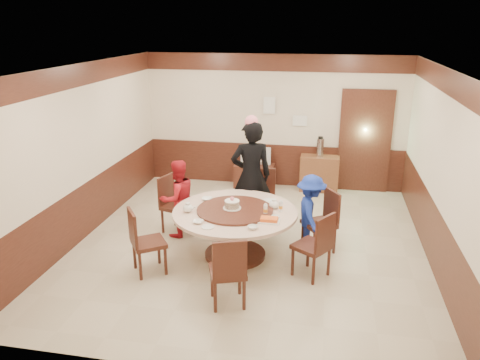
% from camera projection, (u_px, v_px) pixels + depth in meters
% --- Properties ---
extents(room, '(6.00, 6.04, 2.84)m').
position_uv_depth(room, '(251.00, 181.00, 7.26)').
color(room, beige).
rests_on(room, ground).
extents(banquet_table, '(1.86, 1.86, 0.78)m').
position_uv_depth(banquet_table, '(235.00, 224.00, 7.03)').
color(banquet_table, '#411D14').
rests_on(banquet_table, ground).
extents(chair_0, '(0.61, 0.61, 0.97)m').
position_uv_depth(chair_0, '(320.00, 232.00, 7.29)').
color(chair_0, '#411D14').
rests_on(chair_0, ground).
extents(chair_1, '(0.46, 0.47, 0.97)m').
position_uv_depth(chair_1, '(262.00, 207.00, 8.27)').
color(chair_1, '#411D14').
rests_on(chair_1, ground).
extents(chair_2, '(0.56, 0.55, 0.97)m').
position_uv_depth(chair_2, '(176.00, 214.00, 7.97)').
color(chair_2, '#411D14').
rests_on(chair_2, ground).
extents(chair_3, '(0.62, 0.61, 0.97)m').
position_uv_depth(chair_3, '(148.00, 253.00, 6.65)').
color(chair_3, '#411D14').
rests_on(chair_3, ground).
extents(chair_4, '(0.56, 0.57, 0.97)m').
position_uv_depth(chair_4, '(228.00, 283.00, 5.88)').
color(chair_4, '#411D14').
rests_on(chair_4, ground).
extents(chair_5, '(0.61, 0.61, 0.97)m').
position_uv_depth(chair_5, '(312.00, 256.00, 6.54)').
color(chair_5, '#411D14').
rests_on(chair_5, ground).
extents(person_standing, '(0.80, 0.66, 1.89)m').
position_uv_depth(person_standing, '(251.00, 176.00, 7.90)').
color(person_standing, black).
rests_on(person_standing, ground).
extents(person_red, '(0.80, 0.80, 1.31)m').
position_uv_depth(person_red, '(178.00, 199.00, 7.70)').
color(person_red, red).
rests_on(person_red, ground).
extents(person_blue, '(0.63, 0.88, 1.23)m').
position_uv_depth(person_blue, '(311.00, 213.00, 7.21)').
color(person_blue, '#172E97').
rests_on(person_blue, ground).
extents(birthday_cake, '(0.27, 0.27, 0.19)m').
position_uv_depth(birthday_cake, '(232.00, 204.00, 6.95)').
color(birthday_cake, white).
rests_on(birthday_cake, banquet_table).
extents(teapot_left, '(0.17, 0.15, 0.13)m').
position_uv_depth(teapot_left, '(188.00, 208.00, 6.90)').
color(teapot_left, white).
rests_on(teapot_left, banquet_table).
extents(teapot_right, '(0.17, 0.15, 0.13)m').
position_uv_depth(teapot_right, '(274.00, 205.00, 7.03)').
color(teapot_right, white).
rests_on(teapot_right, banquet_table).
extents(bowl_0, '(0.17, 0.17, 0.04)m').
position_uv_depth(bowl_0, '(207.00, 199.00, 7.36)').
color(bowl_0, white).
rests_on(bowl_0, banquet_table).
extents(bowl_1, '(0.14, 0.14, 0.04)m').
position_uv_depth(bowl_1, '(253.00, 227.00, 6.34)').
color(bowl_1, white).
rests_on(bowl_1, banquet_table).
extents(bowl_2, '(0.15, 0.15, 0.04)m').
position_uv_depth(bowl_2, '(198.00, 222.00, 6.53)').
color(bowl_2, white).
rests_on(bowl_2, banquet_table).
extents(bowl_3, '(0.13, 0.13, 0.04)m').
position_uv_depth(bowl_3, '(276.00, 217.00, 6.68)').
color(bowl_3, white).
rests_on(bowl_3, banquet_table).
extents(saucer_near, '(0.18, 0.18, 0.01)m').
position_uv_depth(saucer_near, '(208.00, 227.00, 6.40)').
color(saucer_near, white).
rests_on(saucer_near, banquet_table).
extents(saucer_far, '(0.18, 0.18, 0.01)m').
position_uv_depth(saucer_far, '(269.00, 200.00, 7.34)').
color(saucer_far, white).
rests_on(saucer_far, banquet_table).
extents(shrimp_platter, '(0.30, 0.20, 0.06)m').
position_uv_depth(shrimp_platter, '(269.00, 220.00, 6.56)').
color(shrimp_platter, white).
rests_on(shrimp_platter, banquet_table).
extents(bottle_0, '(0.06, 0.06, 0.16)m').
position_uv_depth(bottle_0, '(265.00, 210.00, 6.78)').
color(bottle_0, white).
rests_on(bottle_0, banquet_table).
extents(bottle_1, '(0.06, 0.06, 0.16)m').
position_uv_depth(bottle_1, '(281.00, 206.00, 6.91)').
color(bottle_1, white).
rests_on(bottle_1, banquet_table).
extents(tv_stand, '(0.85, 0.45, 0.50)m').
position_uv_depth(tv_stand, '(254.00, 176.00, 10.13)').
color(tv_stand, '#411D14').
rests_on(tv_stand, ground).
extents(television, '(0.67, 0.17, 0.38)m').
position_uv_depth(television, '(255.00, 156.00, 9.99)').
color(television, gray).
rests_on(television, tv_stand).
extents(side_cabinet, '(0.80, 0.40, 0.75)m').
position_uv_depth(side_cabinet, '(319.00, 173.00, 9.88)').
color(side_cabinet, brown).
rests_on(side_cabinet, ground).
extents(thermos, '(0.15, 0.15, 0.38)m').
position_uv_depth(thermos, '(320.00, 147.00, 9.70)').
color(thermos, silver).
rests_on(thermos, side_cabinet).
extents(notice_left, '(0.25, 0.00, 0.35)m').
position_uv_depth(notice_left, '(269.00, 105.00, 9.79)').
color(notice_left, white).
rests_on(notice_left, room).
extents(notice_right, '(0.30, 0.00, 0.22)m').
position_uv_depth(notice_right, '(300.00, 121.00, 9.77)').
color(notice_right, white).
rests_on(notice_right, room).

